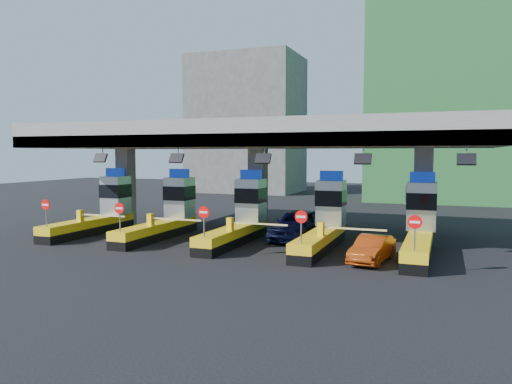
% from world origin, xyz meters
% --- Properties ---
extents(ground, '(120.00, 120.00, 0.00)m').
position_xyz_m(ground, '(0.00, 0.00, 0.00)').
color(ground, black).
rests_on(ground, ground).
extents(toll_canopy, '(28.00, 12.09, 7.00)m').
position_xyz_m(toll_canopy, '(0.00, 2.87, 6.13)').
color(toll_canopy, slate).
rests_on(toll_canopy, ground).
extents(toll_lane_far_left, '(4.43, 8.00, 4.16)m').
position_xyz_m(toll_lane_far_left, '(-10.00, 0.28, 1.40)').
color(toll_lane_far_left, black).
rests_on(toll_lane_far_left, ground).
extents(toll_lane_left, '(4.43, 8.00, 4.16)m').
position_xyz_m(toll_lane_left, '(-5.00, 0.28, 1.40)').
color(toll_lane_left, black).
rests_on(toll_lane_left, ground).
extents(toll_lane_center, '(4.43, 8.00, 4.16)m').
position_xyz_m(toll_lane_center, '(0.00, 0.28, 1.40)').
color(toll_lane_center, black).
rests_on(toll_lane_center, ground).
extents(toll_lane_right, '(4.43, 8.00, 4.16)m').
position_xyz_m(toll_lane_right, '(5.00, 0.28, 1.40)').
color(toll_lane_right, black).
rests_on(toll_lane_right, ground).
extents(toll_lane_far_right, '(4.43, 8.00, 4.16)m').
position_xyz_m(toll_lane_far_right, '(10.00, 0.28, 1.40)').
color(toll_lane_far_right, black).
rests_on(toll_lane_far_right, ground).
extents(bg_building_scaffold, '(18.00, 12.00, 28.00)m').
position_xyz_m(bg_building_scaffold, '(12.00, 32.00, 14.00)').
color(bg_building_scaffold, '#1E5926').
rests_on(bg_building_scaffold, ground).
extents(bg_building_concrete, '(14.00, 10.00, 18.00)m').
position_xyz_m(bg_building_concrete, '(-14.00, 36.00, 9.00)').
color(bg_building_concrete, '#4C4C49').
rests_on(bg_building_concrete, ground).
extents(van, '(2.71, 5.57, 1.83)m').
position_xyz_m(van, '(2.99, 1.83, 0.92)').
color(van, black).
rests_on(van, ground).
extents(red_car, '(1.89, 3.98, 1.26)m').
position_xyz_m(red_car, '(8.00, -2.85, 0.63)').
color(red_car, maroon).
rests_on(red_car, ground).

